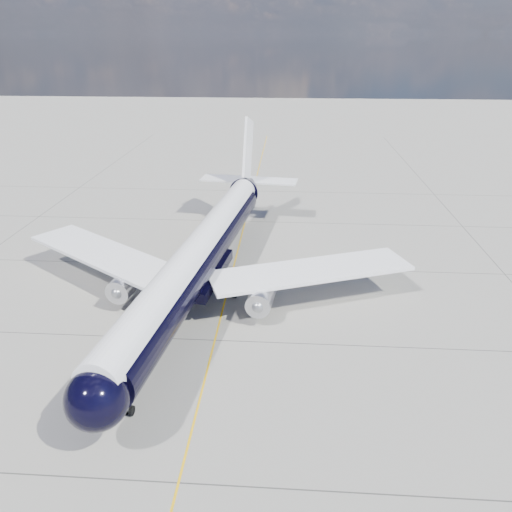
% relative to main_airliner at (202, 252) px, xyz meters
% --- Properties ---
extents(ground, '(320.00, 320.00, 0.00)m').
position_rel_main_airliner_xyz_m(ground, '(2.33, 11.38, -4.50)').
color(ground, gray).
rests_on(ground, ground).
extents(taxiway_centerline, '(0.16, 160.00, 0.01)m').
position_rel_main_airliner_xyz_m(taxiway_centerline, '(2.33, 6.38, -4.49)').
color(taxiway_centerline, '#E5AA0C').
rests_on(taxiway_centerline, ground).
extents(main_airliner, '(40.91, 50.12, 14.49)m').
position_rel_main_airliner_xyz_m(main_airliner, '(0.00, 0.00, 0.00)').
color(main_airliner, black).
rests_on(main_airliner, ground).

